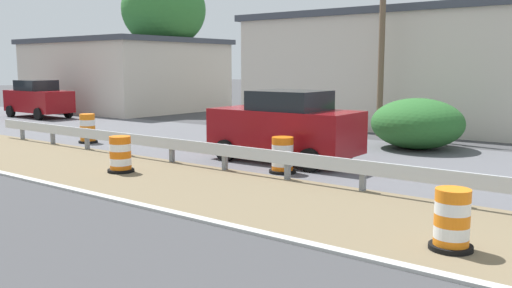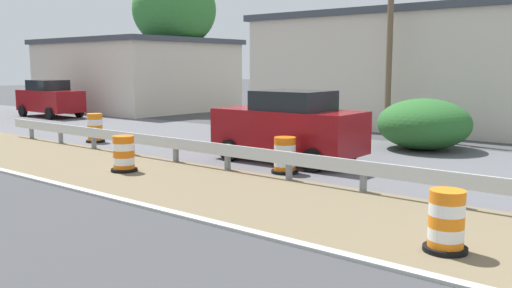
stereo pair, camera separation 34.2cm
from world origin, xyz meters
The scene contains 11 objects.
traffic_barrel_nearest centered at (-0.10, 4.76, 0.43)m, with size 0.67×0.67×0.95m.
traffic_barrel_close centered at (3.34, 10.34, 0.43)m, with size 0.71×0.71×0.95m.
traffic_barrel_mid centered at (0.80, 13.81, 0.43)m, with size 0.70×0.70×0.96m.
traffic_barrel_farther centered at (3.66, 19.28, 0.48)m, with size 0.68×0.68×1.07m.
car_trailing_near_lane centered at (8.09, 29.94, 1.01)m, with size 1.98×4.27×2.03m.
car_lead_far_lane centered at (4.83, 11.29, 1.05)m, with size 2.26×4.45×2.09m.
roadside_shop_near centered at (16.79, 12.65, 2.64)m, with size 7.95×14.54×5.26m.
roadside_shop_far centered at (14.70, 30.70, 2.24)m, with size 9.10×10.95×4.45m.
utility_pole_near centered at (12.09, 11.74, 4.31)m, with size 0.24×1.80×8.30m.
bush_roadside centered at (9.69, 9.21, 0.86)m, with size 3.11×3.11×1.72m, color #286028.
tree_roadside centered at (15.10, 27.40, 6.15)m, with size 5.05×5.05×8.44m.
Camera 1 is at (-8.40, 2.12, 2.81)m, focal length 38.72 mm.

